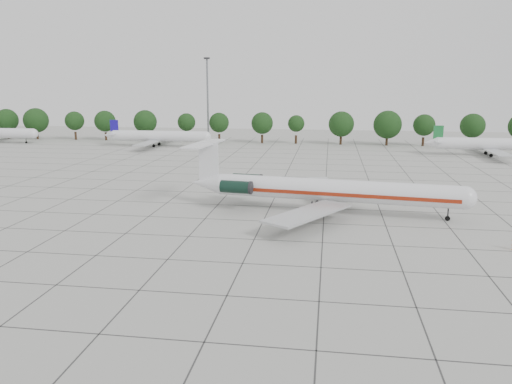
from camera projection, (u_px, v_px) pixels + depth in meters
ground at (263, 221)px, 66.64m from camera, size 260.00×260.00×0.00m
apron_joints at (275, 196)px, 81.12m from camera, size 170.00×170.00×0.02m
main_airliner at (319, 189)px, 70.56m from camera, size 40.12×31.39×9.43m
bg_airliner_b at (159, 136)px, 142.15m from camera, size 28.24×27.20×7.40m
bg_airliner_d at (493, 144)px, 124.11m from camera, size 28.24×27.20×7.40m
tree_line at (262, 123)px, 149.07m from camera, size 249.86×8.44×10.22m
floodlight_mast at (208, 94)px, 156.64m from camera, size 1.60×1.60×25.45m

